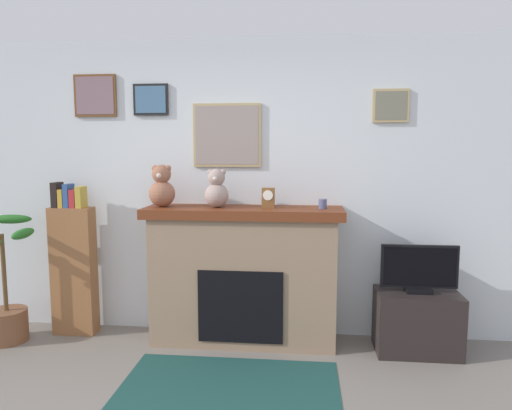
{
  "coord_description": "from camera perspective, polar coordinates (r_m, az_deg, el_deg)",
  "views": [
    {
      "loc": [
        0.66,
        -2.11,
        1.64
      ],
      "look_at": [
        0.27,
        1.72,
        1.19
      ],
      "focal_mm": 32.58,
      "sensor_mm": 36.0,
      "label": 1
    }
  ],
  "objects": [
    {
      "name": "candle_jar",
      "position": [
        3.84,
        8.19,
        0.14
      ],
      "size": [
        0.07,
        0.07,
        0.08
      ],
      "primitive_type": "cylinder",
      "color": "#4C517A",
      "rests_on": "fireplace"
    },
    {
      "name": "area_rug",
      "position": [
        3.39,
        -3.58,
        -22.15
      ],
      "size": [
        1.53,
        1.1,
        0.01
      ],
      "primitive_type": "cube",
      "color": "#19403D",
      "rests_on": "ground_plane"
    },
    {
      "name": "fireplace",
      "position": [
        4.0,
        -1.52,
        -8.53
      ],
      "size": [
        1.66,
        0.5,
        1.16
      ],
      "color": "#8E735A",
      "rests_on": "ground_plane"
    },
    {
      "name": "tv_stand",
      "position": [
        4.11,
        19.15,
        -13.43
      ],
      "size": [
        0.66,
        0.4,
        0.5
      ],
      "primitive_type": "cube",
      "color": "black",
      "rests_on": "ground_plane"
    },
    {
      "name": "mantel_clock",
      "position": [
        3.84,
        1.51,
        0.87
      ],
      "size": [
        0.1,
        0.08,
        0.17
      ],
      "color": "brown",
      "rests_on": "fireplace"
    },
    {
      "name": "television",
      "position": [
        3.98,
        19.4,
        -7.49
      ],
      "size": [
        0.61,
        0.14,
        0.39
      ],
      "color": "black",
      "rests_on": "tv_stand"
    },
    {
      "name": "teddy_bear_grey",
      "position": [
        4.0,
        -11.49,
        2.07
      ],
      "size": [
        0.22,
        0.22,
        0.36
      ],
      "color": "#955F47",
      "rests_on": "fireplace"
    },
    {
      "name": "teddy_bear_cream",
      "position": [
        3.89,
        -4.87,
        1.84
      ],
      "size": [
        0.2,
        0.2,
        0.33
      ],
      "color": "#A38C84",
      "rests_on": "fireplace"
    },
    {
      "name": "back_wall",
      "position": [
        4.18,
        -3.39,
        2.12
      ],
      "size": [
        5.2,
        0.15,
        2.6
      ],
      "color": "silver",
      "rests_on": "ground_plane"
    },
    {
      "name": "bookshelf",
      "position": [
        4.47,
        -21.5,
        -6.86
      ],
      "size": [
        0.38,
        0.16,
        1.36
      ],
      "color": "brown",
      "rests_on": "ground_plane"
    },
    {
      "name": "potted_plant",
      "position": [
        4.59,
        -28.41,
        -10.18
      ],
      "size": [
        0.5,
        0.53,
        1.08
      ],
      "color": "brown",
      "rests_on": "ground_plane"
    }
  ]
}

